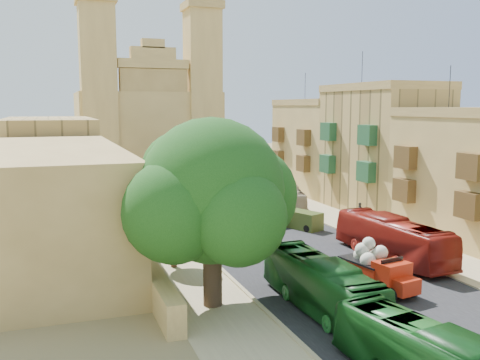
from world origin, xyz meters
TOP-DOWN VIEW (x-y plane):
  - ground at (0.00, 0.00)m, footprint 260.00×260.00m
  - road_surface at (0.00, 30.00)m, footprint 14.00×140.00m
  - sidewalk_east at (9.50, 30.00)m, footprint 5.00×140.00m
  - sidewalk_west at (-9.50, 30.00)m, footprint 5.00×140.00m
  - kerb_east at (7.00, 30.00)m, footprint 0.25×140.00m
  - kerb_west at (-7.00, 30.00)m, footprint 0.25×140.00m
  - townhouse_b at (15.95, 11.00)m, footprint 9.00×14.00m
  - townhouse_c at (15.95, 25.00)m, footprint 9.00×14.00m
  - townhouse_d at (15.95, 39.00)m, footprint 9.00×14.00m
  - west_wall at (-12.50, 20.00)m, footprint 1.00×40.00m
  - west_building_low at (-18.00, 18.00)m, footprint 10.00×28.00m
  - west_building_mid at (-18.00, 44.00)m, footprint 10.00×22.00m
  - church at (-0.00, 78.61)m, footprint 28.00×22.50m
  - ficus_tree at (-9.40, 4.01)m, footprint 10.82×9.96m
  - street_tree_a at (-10.00, 12.00)m, footprint 3.23×3.23m
  - street_tree_b at (-10.00, 24.00)m, footprint 3.29×3.29m
  - street_tree_c at (-10.00, 36.00)m, footprint 2.99×2.99m
  - street_tree_d at (-10.00, 48.00)m, footprint 3.21×3.21m
  - red_truck at (0.99, 3.14)m, footprint 3.00×5.68m
  - olive_pickup at (4.00, 20.00)m, footprint 3.11×4.35m
  - bus_green_north at (-4.00, 1.24)m, footprint 2.60×10.69m
  - bus_red_east at (5.89, 8.49)m, footprint 3.13×11.49m
  - bus_cream_east at (6.29, 27.69)m, footprint 5.20×10.27m
  - car_blue_a at (-4.68, 17.56)m, footprint 2.34×4.18m
  - car_white_a at (-0.53, 30.72)m, footprint 2.62×4.36m
  - car_cream at (1.79, 22.73)m, footprint 2.93×4.99m
  - car_dkblue at (-3.80, 44.89)m, footprint 2.60×4.33m
  - car_white_b at (3.95, 35.11)m, footprint 2.12×3.65m
  - car_blue_b at (-0.70, 57.57)m, footprint 2.96×4.34m
  - pedestrian_a at (9.06, 10.96)m, footprint 0.82×0.66m
  - pedestrian_c at (10.91, 20.97)m, footprint 0.83×1.19m

SIDE VIEW (x-z plane):
  - ground at x=0.00m, z-range 0.00..0.00m
  - road_surface at x=0.00m, z-range 0.00..0.01m
  - sidewalk_east at x=9.50m, z-range 0.00..0.01m
  - sidewalk_west at x=-9.50m, z-range 0.00..0.01m
  - kerb_east at x=7.00m, z-range 0.00..0.12m
  - kerb_west at x=-7.00m, z-range 0.00..0.12m
  - car_white_b at x=3.95m, z-range 0.00..1.17m
  - car_dkblue at x=-3.80m, z-range 0.00..1.18m
  - car_cream at x=1.79m, z-range 0.00..1.30m
  - car_blue_a at x=-4.68m, z-range 0.00..1.34m
  - car_blue_b at x=-0.70m, z-range 0.00..1.36m
  - car_white_a at x=-0.53m, z-range 0.00..1.36m
  - olive_pickup at x=4.00m, z-range -0.02..1.63m
  - west_wall at x=-12.50m, z-range 0.00..1.80m
  - pedestrian_c at x=10.91m, z-range 0.00..1.88m
  - pedestrian_a at x=9.06m, z-range 0.00..1.96m
  - red_truck at x=0.99m, z-range -0.19..2.98m
  - bus_cream_east at x=6.29m, z-range 0.00..2.79m
  - bus_green_north at x=-4.00m, z-range 0.00..2.97m
  - bus_red_east at x=5.89m, z-range 0.00..3.17m
  - street_tree_c at x=-10.00m, z-range 0.77..5.38m
  - street_tree_d at x=-10.00m, z-range 0.83..5.76m
  - street_tree_a at x=-10.00m, z-range 0.84..5.80m
  - street_tree_b at x=-10.00m, z-range 0.86..5.91m
  - west_building_low at x=-18.00m, z-range 0.00..8.40m
  - west_building_mid at x=-18.00m, z-range 0.00..10.00m
  - townhouse_b at x=15.95m, z-range -1.79..13.11m
  - townhouse_d at x=15.95m, z-range -1.79..14.11m
  - ficus_tree at x=-9.40m, z-range 0.99..11.81m
  - townhouse_c at x=15.95m, z-range -1.79..15.61m
  - church at x=0.00m, z-range -8.63..27.67m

